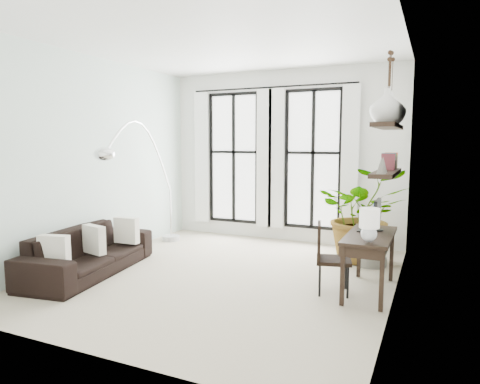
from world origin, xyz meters
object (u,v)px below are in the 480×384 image
Objects in this scene: plant at (363,214)px; buddha at (372,243)px; desk at (369,238)px; sofa at (89,251)px; desk_chair at (327,253)px; arc_lamp at (142,151)px.

buddha is at bearing -51.05° from plant.
plant is at bearing 101.23° from desk.
sofa is at bearing -146.52° from plant.
desk_chair is 1.50m from buddha.
arc_lamp is at bearing 174.30° from desk.
desk is 1.54× the size of buddha.
desk_chair is 3.44m from arc_lamp.
arc_lamp is at bearing -165.07° from buddha.
desk reaches higher than buddha.
desk_chair reaches higher than sofa.
desk_chair is (3.27, 0.61, 0.18)m from sofa.
buddha is at bearing -68.82° from sofa.
plant is 1.18× the size of desk.
desk_chair is (-0.17, -1.66, -0.24)m from plant.
desk_chair reaches higher than buddha.
desk_chair is at bearing -95.98° from plant.
plant is at bearing 69.95° from desk_chair.
plant is 0.60× the size of arc_lamp.
buddha reaches higher than sofa.
desk_chair is 0.35× the size of arc_lamp.
plant reaches higher than desk_chair.
sofa is at bearing 176.57° from desk_chair.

